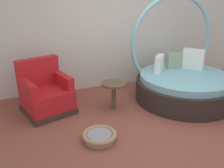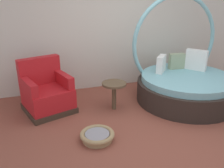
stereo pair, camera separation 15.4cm
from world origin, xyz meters
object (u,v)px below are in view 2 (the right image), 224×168
pet_basket (97,136)px  side_table (114,88)px  round_daybed (184,82)px  red_armchair (47,93)px

pet_basket → side_table: size_ratio=0.98×
round_daybed → side_table: size_ratio=3.90×
pet_basket → side_table: bearing=57.7°
round_daybed → red_armchair: size_ratio=2.03×
red_armchair → round_daybed: bearing=-7.8°
round_daybed → pet_basket: size_ratio=3.98×
pet_basket → side_table: side_table is taller
pet_basket → side_table: (0.56, 0.88, 0.35)m
red_armchair → side_table: red_armchair is taller
round_daybed → pet_basket: round_daybed is taller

